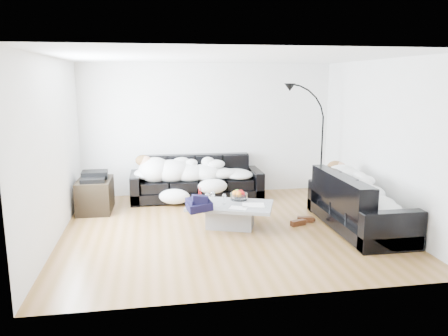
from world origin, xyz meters
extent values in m
plane|color=brown|center=(0.00, 0.00, 0.00)|extent=(5.00, 5.00, 0.00)
cube|color=silver|center=(0.00, 2.25, 1.30)|extent=(5.00, 0.02, 2.60)
cube|color=silver|center=(-2.50, 0.00, 1.30)|extent=(0.02, 4.50, 2.60)
cube|color=silver|center=(2.50, 0.00, 1.30)|extent=(0.02, 4.50, 2.60)
plane|color=white|center=(0.00, 0.00, 2.60)|extent=(5.00, 5.00, 0.00)
cube|color=black|center=(-0.29, 1.80, 0.41)|extent=(2.51, 0.87, 0.82)
cube|color=black|center=(2.02, -0.33, 0.43)|extent=(0.90, 2.11, 0.85)
ellipsoid|color=#0B4E45|center=(1.96, 0.33, 0.72)|extent=(0.42, 0.38, 0.20)
cube|color=#939699|center=(0.06, 0.04, 0.19)|extent=(1.47, 1.14, 0.38)
cylinder|color=white|center=(0.24, 0.26, 0.46)|extent=(0.30, 0.30, 0.17)
cylinder|color=white|center=(-0.20, 0.16, 0.47)|extent=(0.10, 0.10, 0.18)
cylinder|color=white|center=(-0.30, 0.08, 0.47)|extent=(0.09, 0.09, 0.19)
cylinder|color=white|center=(-0.04, 0.06, 0.46)|extent=(0.08, 0.08, 0.16)
cylinder|color=maroon|center=(-0.40, 0.32, 0.49)|extent=(0.05, 0.05, 0.23)
cylinder|color=maroon|center=(-0.38, 0.28, 0.49)|extent=(0.04, 0.04, 0.22)
cube|color=silver|center=(0.39, -0.09, 0.38)|extent=(0.38, 0.31, 0.01)
cube|color=silver|center=(0.14, -0.21, 0.38)|extent=(0.31, 0.28, 0.01)
cube|color=black|center=(-2.14, 1.28, 0.28)|extent=(0.59, 0.84, 0.57)
cube|color=black|center=(-2.14, 1.28, 0.63)|extent=(0.45, 0.36, 0.13)
camera|label=1|loc=(-1.11, -6.41, 2.28)|focal=35.00mm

